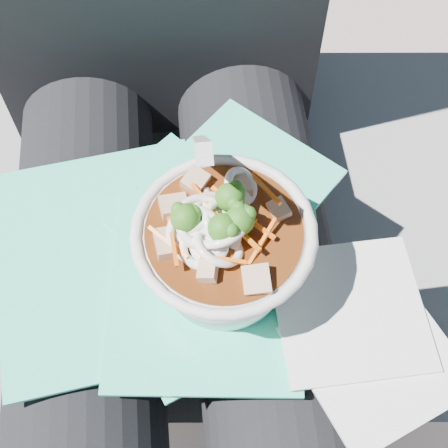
{
  "coord_description": "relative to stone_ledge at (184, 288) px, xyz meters",
  "views": [
    {
      "loc": [
        0.02,
        -0.24,
        1.11
      ],
      "look_at": [
        0.04,
        -0.02,
        0.72
      ],
      "focal_mm": 50.0,
      "sensor_mm": 36.0,
      "label": 1
    }
  ],
  "objects": [
    {
      "name": "lap",
      "position": [
        0.0,
        -0.15,
        0.31
      ],
      "size": [
        0.32,
        0.48,
        0.14
      ],
      "color": "black",
      "rests_on": "stone_ledge"
    },
    {
      "name": "plastic_bag",
      "position": [
        -0.0,
        -0.14,
        0.39
      ],
      "size": [
        0.33,
        0.3,
        0.01
      ],
      "color": "#31CEA5",
      "rests_on": "lap"
    },
    {
      "name": "udon_bowl",
      "position": [
        0.04,
        -0.17,
        0.44
      ],
      "size": [
        0.16,
        0.16,
        0.19
      ],
      "color": "silver",
      "rests_on": "plastic_bag"
    },
    {
      "name": "napkins",
      "position": [
        0.15,
        -0.23,
        0.4
      ],
      "size": [
        0.15,
        0.18,
        0.01
      ],
      "color": "silver",
      "rests_on": "plastic_bag"
    },
    {
      "name": "person_body",
      "position": [
        -0.0,
        -0.06,
        0.33
      ],
      "size": [
        0.34,
        0.94,
        1.02
      ],
      "color": "black",
      "rests_on": "ground"
    },
    {
      "name": "stone_ledge",
      "position": [
        0.0,
        0.0,
        0.0
      ],
      "size": [
        1.04,
        0.59,
        0.47
      ],
      "primitive_type": "cube",
      "rotation": [
        0.0,
        0.0,
        -0.1
      ],
      "color": "slate",
      "rests_on": "ground"
    },
    {
      "name": "ground",
      "position": [
        0.0,
        -0.15,
        -0.24
      ],
      "size": [
        20.0,
        20.0,
        0.0
      ],
      "primitive_type": "plane",
      "color": "slate",
      "rests_on": "ground"
    }
  ]
}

